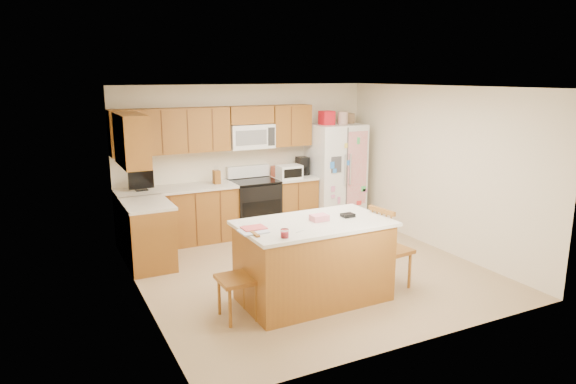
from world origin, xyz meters
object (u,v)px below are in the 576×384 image
island (314,261)px  windsor_chair_right (389,249)px  refrigerator (335,173)px  windsor_chair_left (239,278)px  stove (254,206)px  windsor_chair_back (288,253)px

island → windsor_chair_right: size_ratio=1.74×
refrigerator → windsor_chair_right: size_ratio=1.93×
island → windsor_chair_left: (-0.97, -0.05, -0.02)m
stove → windsor_chair_right: bearing=-77.8°
windsor_chair_left → windsor_chair_back: bearing=34.6°
windsor_chair_back → windsor_chair_right: size_ratio=0.82×
island → windsor_chair_back: 0.59m
stove → windsor_chair_right: 2.96m
windsor_chair_left → windsor_chair_right: windsor_chair_right is taller
refrigerator → island: refrigerator is taller
island → windsor_chair_right: bearing=-5.1°
refrigerator → windsor_chair_back: refrigerator is taller
refrigerator → island: bearing=-125.9°
windsor_chair_left → windsor_chair_back: 1.12m
windsor_chair_left → refrigerator: bearing=43.4°
stove → windsor_chair_back: bearing=-101.8°
windsor_chair_left → windsor_chair_right: bearing=-1.1°
stove → windsor_chair_left: size_ratio=1.13×
refrigerator → windsor_chair_back: size_ratio=2.35×
island → windsor_chair_left: island is taller
island → windsor_chair_back: size_ratio=2.12×
refrigerator → windsor_chair_left: refrigerator is taller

